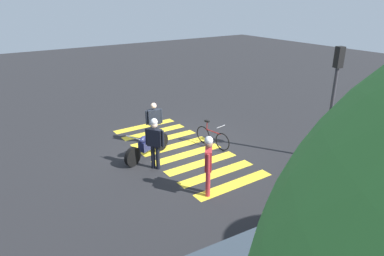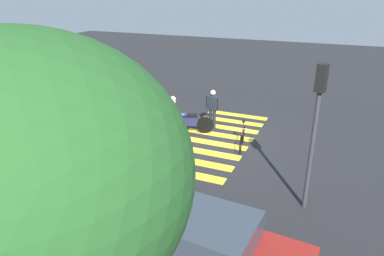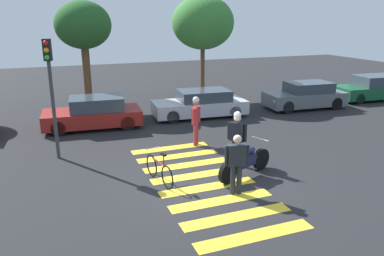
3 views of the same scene
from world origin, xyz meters
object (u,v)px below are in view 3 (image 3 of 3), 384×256
Objects in this scene: officer_on_foot at (237,161)px; pedestrian_bystander at (196,117)px; traffic_light_pole at (50,80)px; police_motorcycle at (245,162)px; officer_by_motorcycle at (237,134)px; car_green_compact at (374,88)px; car_maroon_wagon at (94,113)px; leaning_bicycle at (159,170)px; car_grey_coupe at (305,96)px; car_silver_sedan at (201,104)px.

officer_on_foot is 4.28m from pedestrian_bystander.
traffic_light_pole reaches higher than pedestrian_bystander.
officer_by_motorcycle is (0.17, 0.91, 0.60)m from police_motorcycle.
officer_by_motorcycle is 0.39× the size of car_green_compact.
pedestrian_bystander is at bearing -4.91° from traffic_light_pole.
pedestrian_bystander is 5.10m from car_maroon_wagon.
leaning_bicycle is 3.64m from pedestrian_bystander.
pedestrian_bystander is at bearing -163.04° from car_green_compact.
car_grey_coupe is at bearing 24.64° from pedestrian_bystander.
police_motorcycle is 1.37m from officer_on_foot.
car_green_compact is (12.53, 7.20, 0.20)m from police_motorcycle.
officer_on_foot reaches higher than car_green_compact.
police_motorcycle is at bearing -62.64° from car_maroon_wagon.
officer_by_motorcycle is 6.38m from traffic_light_pole.
police_motorcycle is at bearing -137.24° from car_grey_coupe.
leaning_bicycle is at bearing -49.33° from traffic_light_pole.
pedestrian_bystander is at bearing 50.65° from leaning_bicycle.
car_maroon_wagon reaches higher than car_silver_sedan.
traffic_light_pole reaches higher than car_maroon_wagon.
pedestrian_bystander reaches higher than car_silver_sedan.
officer_by_motorcycle is (0.99, 1.89, 0.09)m from officer_on_foot.
police_motorcycle is 0.47× the size of car_silver_sedan.
pedestrian_bystander is 0.44× the size of car_grey_coupe.
car_grey_coupe is (8.18, 7.78, -0.32)m from officer_on_foot.
traffic_light_pole is (-5.49, 2.79, 1.67)m from officer_by_motorcycle.
car_silver_sedan is at bearing 58.72° from leaning_bicycle.
officer_by_motorcycle is 2.41m from pedestrian_bystander.
officer_by_motorcycle reaches higher than car_grey_coupe.
police_motorcycle is at bearing -84.18° from pedestrian_bystander.
car_maroon_wagon reaches higher than leaning_bicycle.
car_maroon_wagon is at bearing 178.47° from car_grey_coupe.
car_silver_sedan reaches higher than leaning_bicycle.
pedestrian_bystander is 4.34m from car_silver_sedan.
traffic_light_pole is (-4.99, 0.43, 1.63)m from pedestrian_bystander.
car_silver_sedan is 1.14× the size of traffic_light_pole.
car_silver_sedan is 5.91m from car_grey_coupe.
police_motorcycle is 14.45m from car_green_compact.
leaning_bicycle is at bearing -121.28° from car_silver_sedan.
officer_on_foot reaches higher than police_motorcycle.
officer_on_foot is at bearing -46.08° from traffic_light_pole.
car_maroon_wagon is 1.06× the size of traffic_light_pole.
officer_by_motorcycle is 9.31m from car_grey_coupe.
car_green_compact is at bearing 16.96° from pedestrian_bystander.
car_grey_coupe is at bearing 42.76° from police_motorcycle.
car_grey_coupe is at bearing 39.31° from officer_by_motorcycle.
car_grey_coupe is at bearing 13.73° from traffic_light_pole.
car_silver_sedan is at bearing 78.51° from police_motorcycle.
car_grey_coupe is at bearing -175.66° from car_green_compact.
officer_on_foot reaches higher than car_maroon_wagon.
car_green_compact is (12.36, 6.28, -0.40)m from officer_by_motorcycle.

